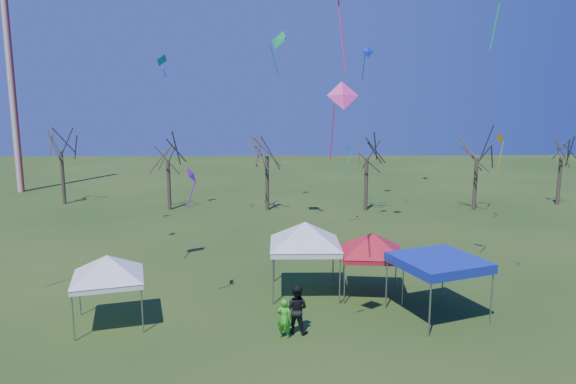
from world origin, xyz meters
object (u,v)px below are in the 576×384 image
radio_mast (10,68)px  tree_1 (167,142)px  tree_5 (563,141)px  tent_white_west (107,260)px  tree_4 (478,139)px  person_dark (296,309)px  tree_2 (267,136)px  tent_white_mid (305,227)px  tent_red (373,237)px  tent_blue (439,263)px  tree_0 (59,132)px  tree_3 (367,139)px  person_green (284,318)px

radio_mast → tree_1: radio_mast is taller
radio_mast → tree_5: 52.76m
radio_mast → tent_white_west: 39.20m
tree_1 → tent_white_west: 23.50m
tree_1 → tent_white_west: bearing=-84.2°
tree_4 → person_dark: (-16.09, -23.52, -5.08)m
person_dark → tent_white_west: bearing=13.0°
tree_1 → tree_2: tree_2 is taller
tent_white_west → tent_white_mid: 8.95m
tent_red → person_dark: size_ratio=2.01×
tent_blue → tree_4: bearing=65.5°
radio_mast → tent_white_mid: 41.33m
radio_mast → tree_1: (17.23, -9.35, -6.71)m
tree_4 → tent_blue: (-10.02, -22.04, -3.68)m
tree_5 → person_dark: size_ratio=3.80×
tent_white_mid → tree_0: bearing=132.6°
tent_white_mid → tent_red: bearing=-6.0°
radio_mast → tree_0: bearing=-42.8°
radio_mast → tent_white_west: (19.57, -32.54, -9.76)m
tree_1 → tent_white_mid: tree_1 is taller
radio_mast → tent_red: (30.99, -29.46, -9.68)m
tree_3 → tent_white_mid: 20.35m
tree_4 → tree_5: (8.37, 2.06, -0.33)m
tree_4 → person_dark: bearing=-124.4°
tree_1 → tent_red: 24.55m
tree_1 → tree_2: bearing=-1.8°
tree_2 → person_green: size_ratio=5.20×
tree_4 → tent_white_mid: bearing=-129.1°
tree_1 → tree_2: (8.40, -0.27, 0.50)m
tree_3 → tent_white_west: 27.02m
tree_4 → tent_blue: 24.49m
tent_blue → person_green: tent_blue is taller
tree_4 → tent_red: 23.28m
tree_3 → person_dark: tree_3 is taller
tree_0 → person_green: size_ratio=5.36×
tree_3 → radio_mast: bearing=163.7°
tree_0 → person_dark: (20.11, -26.90, -5.50)m
tree_1 → tree_4: 26.13m
tent_white_west → tent_red: 11.83m
tent_red → tent_white_west: bearing=-164.9°
tree_2 → tent_red: bearing=-74.9°
tree_0 → tree_5: 44.59m
tree_2 → tree_3: bearing=-2.3°
tent_blue → radio_mast: bearing=136.1°
tent_red → tree_1: bearing=124.4°
tree_2 → tent_white_mid: bearing=-83.6°
tree_5 → person_dark: 35.71m
tree_1 → tent_red: size_ratio=1.91×
tree_5 → person_green: size_ratio=4.74×
tent_red → person_green: bearing=-133.1°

